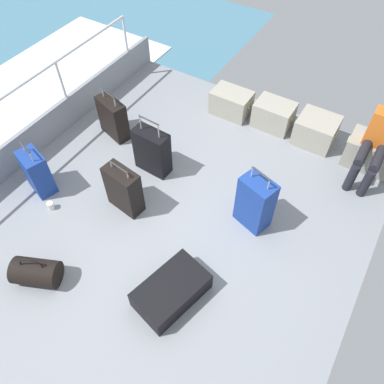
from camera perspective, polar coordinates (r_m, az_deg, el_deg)
The scene contains 16 objects.
ground_plane at distance 4.58m, azimuth -3.28°, elevation -4.12°, with size 4.40×5.20×0.06m, color gray.
gunwale_port at distance 5.54m, azimuth -22.60°, elevation 7.42°, with size 0.06×5.20×0.45m, color gray.
railing_port at distance 5.20m, azimuth -24.48°, elevation 11.79°, with size 0.04×4.20×1.02m.
cargo_crate_0 at distance 5.80m, azimuth 5.91°, elevation 13.21°, with size 0.60×0.38×0.37m.
cargo_crate_1 at distance 5.66m, azimuth 12.16°, elevation 11.27°, with size 0.57×0.39×0.38m.
cargo_crate_2 at distance 5.56m, azimuth 18.13°, elevation 8.81°, with size 0.56×0.48×0.39m.
cargo_crate_3 at distance 5.48m, azimuth 25.27°, elevation 5.36°, with size 0.65×0.42×0.41m.
passenger_seated at distance 5.09m, azimuth 26.20°, elevation 7.08°, with size 0.34×0.66×1.11m.
suitcase_0 at distance 4.85m, azimuth -6.00°, elevation 6.11°, with size 0.47×0.24×0.83m.
suitcase_1 at distance 4.98m, azimuth -22.28°, elevation 2.74°, with size 0.42×0.33×0.73m.
suitcase_2 at distance 5.44m, azimuth -11.78°, elevation 10.81°, with size 0.50×0.32×0.71m.
suitcase_3 at distance 3.96m, azimuth -3.11°, elevation -14.58°, with size 0.61×0.83×0.25m.
suitcase_4 at distance 4.30m, azimuth 9.46°, elevation -1.59°, with size 0.44×0.35×0.85m.
suitcase_5 at distance 4.49m, azimuth -10.22°, elevation 0.37°, with size 0.46×0.27×0.70m.
duffel_bag at distance 4.33m, azimuth -22.36°, elevation -11.05°, with size 0.55×0.45×0.42m.
paper_cup at distance 4.90m, azimuth -20.48°, elevation -1.94°, with size 0.08×0.08×0.10m, color white.
Camera 1 is at (1.58, -2.08, 3.73)m, focal length 35.49 mm.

